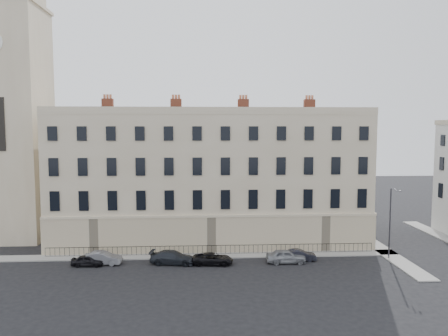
% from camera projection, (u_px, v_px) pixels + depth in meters
% --- Properties ---
extents(ground, '(160.00, 160.00, 0.00)m').
position_uv_depth(ground, '(276.00, 270.00, 41.76)').
color(ground, black).
rests_on(ground, ground).
extents(terrace, '(36.22, 12.22, 17.00)m').
position_uv_depth(terrace, '(210.00, 178.00, 52.64)').
color(terrace, '#BCAB8C').
rests_on(terrace, ground).
extents(church_tower, '(8.00, 8.13, 44.00)m').
position_uv_depth(church_tower, '(9.00, 85.00, 52.29)').
color(church_tower, '#BCAB8C').
rests_on(church_tower, ground).
extents(pavement_terrace, '(48.00, 2.00, 0.12)m').
position_uv_depth(pavement_terrace, '(174.00, 256.00, 46.17)').
color(pavement_terrace, gray).
rests_on(pavement_terrace, ground).
extents(pavement_east_return, '(2.00, 24.00, 0.12)m').
position_uv_depth(pavement_east_return, '(375.00, 245.00, 50.44)').
color(pavement_east_return, gray).
rests_on(pavement_east_return, ground).
extents(railings, '(35.00, 0.04, 0.96)m').
position_uv_depth(railings, '(212.00, 250.00, 46.75)').
color(railings, black).
rests_on(railings, ground).
extents(car_a, '(3.21, 1.39, 1.08)m').
position_uv_depth(car_a, '(88.00, 261.00, 42.97)').
color(car_a, black).
rests_on(car_a, ground).
extents(car_b, '(3.99, 1.70, 1.28)m').
position_uv_depth(car_b, '(102.00, 258.00, 43.49)').
color(car_b, slate).
rests_on(car_b, ground).
extents(car_c, '(4.81, 2.56, 1.33)m').
position_uv_depth(car_c, '(173.00, 257.00, 43.61)').
color(car_c, black).
rests_on(car_c, ground).
extents(car_d, '(4.23, 2.24, 1.13)m').
position_uv_depth(car_d, '(213.00, 259.00, 43.48)').
color(car_d, black).
rests_on(car_d, ground).
extents(car_e, '(4.03, 1.67, 1.37)m').
position_uv_depth(car_e, '(286.00, 256.00, 43.93)').
color(car_e, gray).
rests_on(car_e, ground).
extents(car_f, '(3.50, 1.44, 1.13)m').
position_uv_depth(car_f, '(299.00, 255.00, 44.75)').
color(car_f, black).
rests_on(car_f, ground).
extents(streetlamp, '(0.59, 1.56, 7.42)m').
position_uv_depth(streetlamp, '(391.00, 220.00, 44.90)').
color(streetlamp, '#323136').
rests_on(streetlamp, ground).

